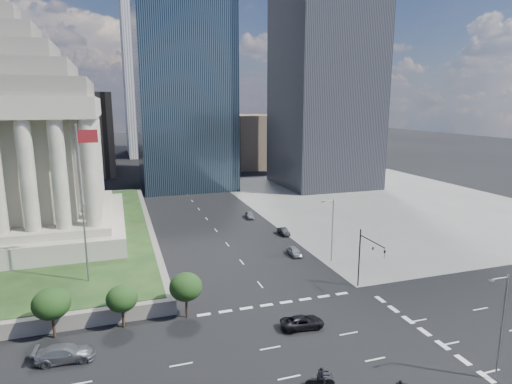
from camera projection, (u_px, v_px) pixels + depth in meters
name	position (u px, v px, depth m)	size (l,w,h in m)	color
ground	(178.00, 183.00, 132.87)	(500.00, 500.00, 0.00)	black
sidewalk_ne	(380.00, 200.00, 109.68)	(68.00, 90.00, 0.03)	slate
war_memorial	(9.00, 122.00, 69.78)	(34.00, 34.00, 39.00)	gray
flagpole	(83.00, 196.00, 52.84)	(2.52, 0.24, 20.00)	slate
midrise_glass	(183.00, 83.00, 122.75)	(26.00, 26.00, 60.00)	black
highrise_ne	(327.00, 11.00, 121.60)	(26.00, 28.00, 100.00)	black
building_filler_ne	(248.00, 141.00, 168.53)	(20.00, 30.00, 20.00)	brown
building_filler_nw	(78.00, 134.00, 148.80)	(24.00, 30.00, 28.00)	brown
traffic_signal_ne	(367.00, 253.00, 55.31)	(0.30, 5.74, 8.00)	black
street_lamp_south	(501.00, 322.00, 37.15)	(2.13, 0.22, 10.00)	slate
street_lamp_north	(331.00, 227.00, 66.00)	(2.13, 0.22, 10.00)	slate
pickup_truck	(303.00, 322.00, 47.05)	(4.82, 2.22, 1.34)	black
suv_grey	(65.00, 353.00, 40.99)	(5.49, 2.23, 1.59)	#53565A
parked_sedan_near	(294.00, 251.00, 69.61)	(1.57, 3.91, 1.33)	gray
parked_sedan_mid	(284.00, 232.00, 80.57)	(1.31, 3.76, 1.24)	black
parked_sedan_far	(250.00, 215.00, 92.29)	(1.66, 4.12, 1.41)	slate
motorcycle_trail	(320.00, 378.00, 37.04)	(2.62, 0.71, 1.95)	black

